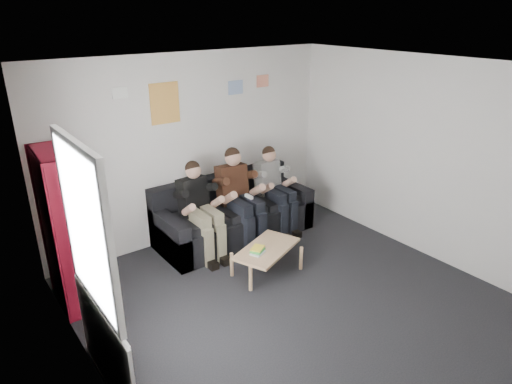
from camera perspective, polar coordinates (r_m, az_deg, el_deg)
room_shell at (r=4.77m, az=7.02°, el=-1.43°), size 5.00×5.00×5.00m
sofa at (r=6.88m, az=-2.89°, el=-3.05°), size 2.34×0.96×0.90m
bookshelf at (r=5.54m, az=-23.08°, el=-4.49°), size 0.28×0.83×1.85m
coffee_table at (r=5.94m, az=1.38°, el=-7.34°), size 0.92×0.51×0.37m
game_cases at (r=5.81m, az=0.20°, el=-7.31°), size 0.22×0.20×0.04m
person_left at (r=6.26m, az=-6.85°, el=-2.29°), size 0.39×0.84×1.33m
person_middle at (r=6.56m, az=-1.93°, el=-0.71°), size 0.43×0.91×1.40m
person_right at (r=6.94m, az=2.47°, el=0.28°), size 0.38×0.81×1.31m
radiator at (r=4.51m, az=-17.22°, el=-19.00°), size 0.10×0.64×0.60m
window at (r=4.09m, az=-19.28°, el=-12.06°), size 0.05×1.30×2.36m
poster_large at (r=6.34m, az=-11.34°, el=10.82°), size 0.42×0.01×0.55m
poster_blue at (r=6.88m, az=-2.57°, el=12.93°), size 0.25×0.01×0.20m
poster_pink at (r=7.16m, az=0.83°, el=13.71°), size 0.22×0.01×0.18m
poster_sign at (r=6.07m, az=-16.66°, el=11.79°), size 0.20×0.01×0.14m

